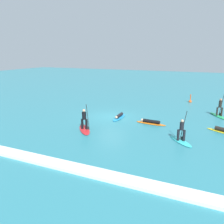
% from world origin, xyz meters
% --- Properties ---
extents(ground_plane, '(120.00, 120.00, 0.00)m').
position_xyz_m(ground_plane, '(0.00, 0.00, 0.00)').
color(ground_plane, teal).
rests_on(ground_plane, ground).
extents(surfer_on_blue_board, '(0.78, 2.89, 0.40)m').
position_xyz_m(surfer_on_blue_board, '(0.81, -0.09, 0.14)').
color(surfer_on_blue_board, '#1E8CD1').
rests_on(surfer_on_blue_board, ground_plane).
extents(surfer_on_red_board, '(2.33, 2.64, 2.22)m').
position_xyz_m(surfer_on_red_board, '(-0.43, -4.60, 0.43)').
color(surfer_on_red_board, red).
rests_on(surfer_on_red_board, ground_plane).
extents(surfer_on_orange_board, '(2.81, 0.88, 0.39)m').
position_xyz_m(surfer_on_orange_board, '(4.13, -0.66, 0.14)').
color(surfer_on_orange_board, orange).
rests_on(surfer_on_orange_board, ground_plane).
extents(surfer_on_teal_board, '(2.14, 2.27, 2.24)m').
position_xyz_m(surfer_on_teal_board, '(7.21, -3.93, 0.43)').
color(surfer_on_teal_board, '#33C6CC').
rests_on(surfer_on_teal_board, ground_plane).
extents(surfer_on_green_board, '(2.08, 2.91, 2.34)m').
position_xyz_m(surfer_on_green_board, '(9.76, 4.48, 0.44)').
color(surfer_on_green_board, '#23B266').
rests_on(surfer_on_green_board, ground_plane).
extents(marker_buoy, '(0.40, 0.40, 1.14)m').
position_xyz_m(marker_buoy, '(6.40, 10.38, 0.18)').
color(marker_buoy, '#E55119').
rests_on(marker_buoy, ground_plane).
extents(wave_crest, '(23.16, 0.90, 0.18)m').
position_xyz_m(wave_crest, '(0.00, -10.52, 0.09)').
color(wave_crest, white).
rests_on(wave_crest, ground_plane).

